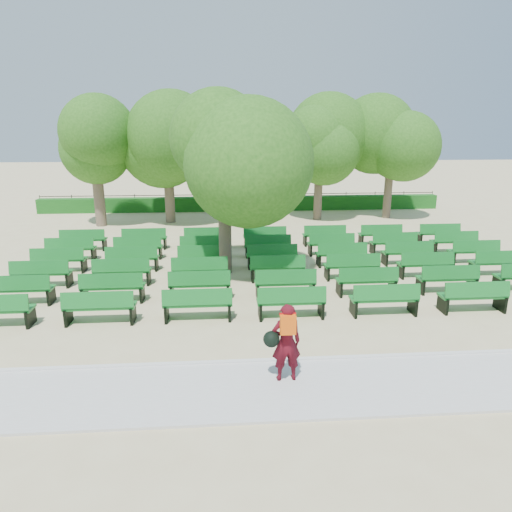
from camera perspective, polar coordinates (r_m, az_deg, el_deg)
The scene contains 9 objects.
ground at distance 16.59m, azimuth 0.65°, elevation -2.70°, with size 120.00×120.00×0.00m, color #C8B784.
paving at distance 9.89m, azimuth 4.56°, elevation -16.19°, with size 30.00×2.20×0.06m, color beige.
curb at distance 10.86m, azimuth 3.61°, elevation -12.91°, with size 30.00×0.12×0.10m, color silver.
hedge at distance 30.10m, azimuth -1.70°, elevation 6.56°, with size 26.00×0.70×0.90m, color #185A19.
fence at distance 30.57m, azimuth -1.73°, elevation 5.85°, with size 26.00×0.10×1.02m, color black, non-canonical shape.
tree_line at distance 26.25m, azimuth -1.27°, elevation 4.20°, with size 21.80×6.80×7.04m, color #2F661B, non-canonical shape.
bench_array at distance 17.04m, azimuth 2.40°, elevation -1.87°, with size 1.95×0.63×1.22m.
tree_among at distance 16.43m, azimuth -4.07°, elevation 12.26°, with size 4.50×4.50×6.31m.
person at distance 9.70m, azimuth 3.66°, elevation -10.61°, with size 0.82×0.50×1.72m.
Camera 1 is at (-1.39, -15.68, 5.25)m, focal length 32.00 mm.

